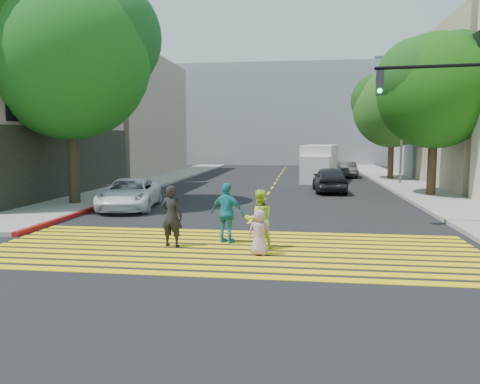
% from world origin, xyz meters
% --- Properties ---
extents(ground, '(120.00, 120.00, 0.00)m').
position_xyz_m(ground, '(0.00, 0.00, 0.00)').
color(ground, black).
extents(sidewalk_left, '(3.00, 40.00, 0.15)m').
position_xyz_m(sidewalk_left, '(-8.50, 22.00, 0.07)').
color(sidewalk_left, gray).
rests_on(sidewalk_left, ground).
extents(sidewalk_right, '(3.00, 60.00, 0.15)m').
position_xyz_m(sidewalk_right, '(8.50, 15.00, 0.07)').
color(sidewalk_right, gray).
rests_on(sidewalk_right, ground).
extents(curb_red, '(0.20, 8.00, 0.16)m').
position_xyz_m(curb_red, '(-6.90, 6.00, 0.08)').
color(curb_red, maroon).
rests_on(curb_red, ground).
extents(crosswalk, '(13.40, 5.30, 0.01)m').
position_xyz_m(crosswalk, '(0.00, 1.28, 0.01)').
color(crosswalk, yellow).
rests_on(crosswalk, ground).
extents(lane_line, '(0.12, 34.40, 0.01)m').
position_xyz_m(lane_line, '(0.00, 22.50, 0.01)').
color(lane_line, yellow).
rests_on(lane_line, ground).
extents(building_left_tan, '(12.00, 16.00, 10.00)m').
position_xyz_m(building_left_tan, '(-16.00, 28.00, 5.00)').
color(building_left_tan, tan).
rests_on(building_left_tan, ground).
extents(building_right_grey, '(10.00, 10.00, 10.00)m').
position_xyz_m(building_right_grey, '(15.00, 30.00, 5.00)').
color(building_right_grey, gray).
rests_on(building_right_grey, ground).
extents(backdrop_block, '(30.00, 8.00, 12.00)m').
position_xyz_m(backdrop_block, '(0.00, 48.00, 6.00)').
color(backdrop_block, gray).
rests_on(backdrop_block, ground).
extents(tree_left, '(9.42, 9.42, 10.30)m').
position_xyz_m(tree_left, '(-8.29, 8.85, 6.94)').
color(tree_left, black).
rests_on(tree_left, ground).
extents(tree_right_near, '(6.97, 6.69, 8.58)m').
position_xyz_m(tree_right_near, '(8.64, 14.38, 5.80)').
color(tree_right_near, '#412315').
rests_on(tree_right_near, ground).
extents(tree_right_far, '(7.75, 7.53, 8.29)m').
position_xyz_m(tree_right_far, '(8.41, 24.56, 5.60)').
color(tree_right_far, '#3F2822').
rests_on(tree_right_far, ground).
extents(pedestrian_man, '(0.70, 0.52, 1.74)m').
position_xyz_m(pedestrian_man, '(-1.72, 1.42, 0.87)').
color(pedestrian_man, black).
rests_on(pedestrian_man, ground).
extents(pedestrian_woman, '(0.96, 0.85, 1.64)m').
position_xyz_m(pedestrian_woman, '(0.73, 1.51, 0.82)').
color(pedestrian_woman, '#BFEB34').
rests_on(pedestrian_woman, ground).
extents(pedestrian_child, '(0.60, 0.39, 1.21)m').
position_xyz_m(pedestrian_child, '(0.81, 0.76, 0.60)').
color(pedestrian_child, '#BE8EA3').
rests_on(pedestrian_child, ground).
extents(pedestrian_extra, '(1.12, 0.72, 1.77)m').
position_xyz_m(pedestrian_extra, '(-0.25, 2.09, 0.88)').
color(pedestrian_extra, teal).
rests_on(pedestrian_extra, ground).
extents(white_sedan, '(2.87, 5.01, 1.32)m').
position_xyz_m(white_sedan, '(-5.56, 8.25, 0.66)').
color(white_sedan, white).
rests_on(white_sedan, ground).
extents(dark_car_near, '(1.96, 4.45, 1.49)m').
position_xyz_m(dark_car_near, '(3.43, 16.03, 0.74)').
color(dark_car_near, black).
rests_on(dark_car_near, ground).
extents(silver_car, '(2.38, 4.75, 1.32)m').
position_xyz_m(silver_car, '(3.61, 29.52, 0.66)').
color(silver_car, gray).
rests_on(silver_car, ground).
extents(dark_car_parked, '(1.40, 3.77, 1.23)m').
position_xyz_m(dark_car_parked, '(5.46, 27.28, 0.61)').
color(dark_car_parked, '#28282A').
rests_on(dark_car_parked, ground).
extents(white_van, '(2.88, 5.80, 2.62)m').
position_xyz_m(white_van, '(3.06, 22.79, 1.24)').
color(white_van, white).
rests_on(white_van, ground).
extents(traffic_signal, '(3.91, 0.61, 5.74)m').
position_xyz_m(traffic_signal, '(6.96, 4.92, 3.72)').
color(traffic_signal, black).
rests_on(traffic_signal, ground).
extents(street_lamp, '(1.95, 0.39, 8.59)m').
position_xyz_m(street_lamp, '(8.12, 20.90, 4.93)').
color(street_lamp, slate).
rests_on(street_lamp, ground).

